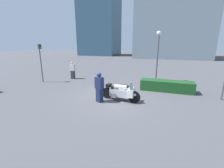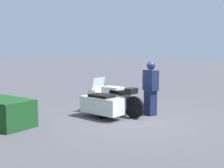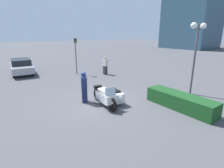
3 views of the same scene
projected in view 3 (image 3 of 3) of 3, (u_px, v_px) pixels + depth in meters
ground_plane at (99, 101)px, 9.95m from camera, size 160.00×160.00×0.00m
police_motorcycle at (110, 96)px, 9.35m from camera, size 2.42×1.37×1.17m
officer_rider at (84, 86)px, 9.58m from camera, size 0.55×0.44×1.75m
hedge_bush_curbside at (180, 101)px, 8.92m from camera, size 3.61×0.98×0.75m
twin_lamp_post at (197, 41)px, 10.23m from camera, size 0.35×1.38×4.31m
traffic_light_far at (76, 51)px, 15.98m from camera, size 0.23×0.27×3.28m
parked_car_background at (21, 66)px, 16.58m from camera, size 4.83×2.19×1.40m
pedestrian_bystander at (105, 66)px, 16.20m from camera, size 0.48×0.30×1.65m
office_building_side at (193, 1)px, 42.36m from camera, size 11.64×9.60×22.68m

